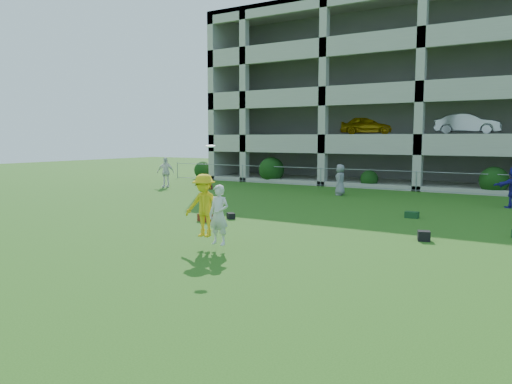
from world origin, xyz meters
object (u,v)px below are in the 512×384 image
Objects in this scene: parking_garage at (450,96)px; frisbee_contest at (207,208)px; bystander_b at (165,172)px; crate_d at (424,236)px; bystander_c at (340,180)px.

frisbee_contest is at bearing -92.19° from parking_garage.
parking_garage is (13.95, 14.47, 5.08)m from bystander_b.
bystander_c is at bearing 124.49° from crate_d.
bystander_c is 14.07m from parking_garage.
bystander_c is 0.61× the size of frisbee_contest.
parking_garage is at bearing 23.12° from bystander_b.
crate_d is 0.01× the size of parking_garage.
crate_d is at bearing 19.87° from bystander_c.
bystander_c reaches higher than crate_d.
frisbee_contest is at bearing -67.01° from bystander_b.
crate_d is 0.13× the size of frisbee_contest.
frisbee_contest reaches higher than bystander_c.
frisbee_contest reaches higher than bystander_b.
parking_garage reaches higher than frisbee_contest.
parking_garage reaches higher than crate_d.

